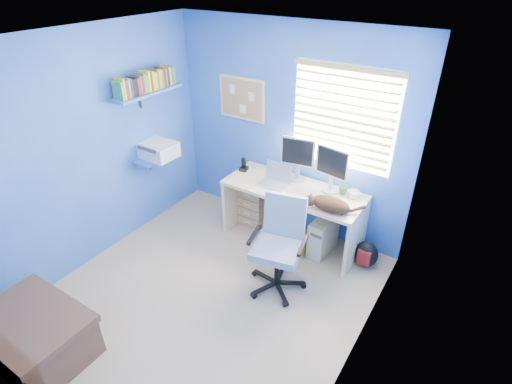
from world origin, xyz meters
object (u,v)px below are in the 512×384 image
Objects in this scene: desk at (292,215)px; laptop at (273,177)px; tower_pc at (323,235)px; cat at (331,204)px; office_chair at (279,256)px.

laptop is at bearing -165.86° from desk.
desk is 3.64× the size of tower_pc.
tower_pc is (-0.13, 0.22, -0.59)m from cat.
cat is at bearing -10.26° from laptop.
cat is 0.93× the size of tower_pc.
cat is 0.76m from office_chair.
office_chair is (0.48, -0.69, -0.48)m from laptop.
office_chair reaches higher than laptop.
desk is 4.96× the size of laptop.
cat is (0.78, -0.14, -0.04)m from laptop.
office_chair is (-0.17, -0.76, 0.15)m from tower_pc.
desk is at bearing 14.26° from laptop.
desk is 0.43m from tower_pc.
laptop is at bearing 125.07° from office_chair.
office_chair is (-0.30, -0.55, -0.44)m from cat.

